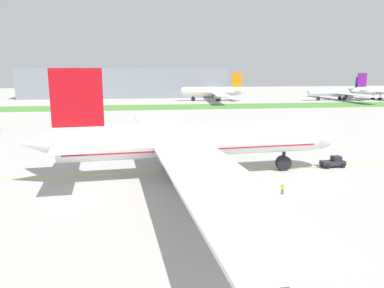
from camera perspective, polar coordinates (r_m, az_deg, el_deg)
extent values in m
plane|color=#ADAAA5|center=(68.25, -1.84, -4.39)|extent=(600.00, 600.00, 0.00)
cube|color=yellow|center=(68.98, -1.91, -4.22)|extent=(280.00, 0.36, 0.01)
cube|color=#4C8438|center=(181.79, -5.38, 5.54)|extent=(320.00, 24.00, 0.10)
cylinder|color=white|center=(65.02, 0.20, 0.68)|extent=(45.11, 9.72, 5.75)
cube|color=#B20C14|center=(65.22, 0.20, -0.19)|extent=(43.29, 9.10, 0.69)
sphere|color=white|center=(73.99, 18.63, 1.39)|extent=(5.46, 5.46, 5.46)
cone|color=white|center=(64.35, -22.05, 0.10)|extent=(6.74, 5.43, 4.89)
cube|color=#B20C14|center=(62.68, -16.94, 6.67)|extent=(8.08, 1.29, 9.20)
cube|color=white|center=(69.23, -17.02, 1.56)|extent=(5.73, 9.60, 0.40)
cube|color=white|center=(57.96, -17.85, -0.35)|extent=(5.73, 9.60, 0.40)
cube|color=white|center=(87.11, -4.57, 2.92)|extent=(13.41, 41.02, 0.46)
cube|color=white|center=(43.00, 4.04, -6.01)|extent=(13.41, 41.02, 0.46)
cylinder|color=#B7BABF|center=(78.77, -2.67, 0.75)|extent=(5.72, 3.64, 3.16)
cylinder|color=black|center=(79.27, -0.72, 0.83)|extent=(0.77, 3.35, 3.32)
cylinder|color=#B7BABF|center=(52.20, 2.61, -4.82)|extent=(5.72, 3.64, 3.16)
cylinder|color=black|center=(52.95, 5.47, -4.63)|extent=(0.77, 3.35, 3.32)
cylinder|color=black|center=(71.47, 13.63, -1.93)|extent=(0.60, 0.60, 2.23)
cylinder|color=black|center=(71.73, 13.59, -2.80)|extent=(2.83, 1.47, 2.73)
cylinder|color=black|center=(68.11, -3.31, -2.28)|extent=(0.60, 0.60, 2.23)
cylinder|color=black|center=(68.38, -3.30, -3.19)|extent=(2.83, 1.47, 2.73)
cylinder|color=black|center=(62.34, -2.41, -3.57)|extent=(0.60, 0.60, 2.23)
cylinder|color=black|center=(62.64, -2.41, -4.56)|extent=(2.83, 1.47, 2.73)
cube|color=black|center=(73.44, 18.09, 1.92)|extent=(2.39, 4.48, 1.04)
sphere|color=black|center=(66.24, -14.87, 0.94)|extent=(0.40, 0.40, 0.40)
sphere|color=black|center=(66.18, -11.19, 1.10)|extent=(0.40, 0.40, 0.40)
sphere|color=black|center=(66.40, -7.52, 1.26)|extent=(0.40, 0.40, 0.40)
sphere|color=black|center=(66.89, -3.89, 1.40)|extent=(0.40, 0.40, 0.40)
sphere|color=black|center=(67.64, -0.33, 1.54)|extent=(0.40, 0.40, 0.40)
sphere|color=black|center=(68.65, 3.15, 1.67)|extent=(0.40, 0.40, 0.40)
sphere|color=black|center=(69.90, 6.51, 1.79)|extent=(0.40, 0.40, 0.40)
sphere|color=black|center=(71.38, 9.74, 1.90)|extent=(0.40, 0.40, 0.40)
sphere|color=black|center=(73.09, 12.84, 2.00)|extent=(0.40, 0.40, 0.40)
cube|color=#26262B|center=(76.79, 20.41, -2.67)|extent=(4.69, 2.32, 0.78)
cube|color=black|center=(76.97, 20.88, -2.03)|extent=(1.76, 1.60, 0.90)
cylinder|color=black|center=(75.20, 18.36, -3.01)|extent=(1.80, 0.28, 0.12)
cylinder|color=black|center=(75.26, 19.76, -3.21)|extent=(0.93, 0.43, 0.90)
cylinder|color=black|center=(76.83, 19.01, -2.87)|extent=(0.93, 0.43, 0.90)
cylinder|color=black|center=(76.98, 21.77, -3.04)|extent=(0.93, 0.43, 0.90)
cylinder|color=black|center=(78.52, 20.99, -2.71)|extent=(0.93, 0.43, 0.90)
cylinder|color=black|center=(58.64, 13.54, -6.99)|extent=(0.12, 0.12, 0.80)
cylinder|color=#BFE519|center=(58.42, 13.71, -6.39)|extent=(0.09, 0.09, 0.51)
cylinder|color=black|center=(58.66, 13.36, -6.97)|extent=(0.12, 0.12, 0.80)
cylinder|color=#BFE519|center=(58.48, 13.25, -6.35)|extent=(0.09, 0.09, 0.51)
cube|color=#BFE519|center=(58.44, 13.48, -6.34)|extent=(0.48, 0.41, 0.57)
sphere|color=#8C6647|center=(58.32, 13.50, -5.96)|extent=(0.22, 0.22, 0.22)
cylinder|color=black|center=(39.44, 5.45, -16.14)|extent=(0.12, 0.12, 0.80)
cylinder|color=#BFE519|center=(39.20, 5.28, -15.25)|extent=(0.09, 0.09, 0.51)
cylinder|color=black|center=(39.36, 5.70, -16.21)|extent=(0.12, 0.12, 0.80)
cylinder|color=#BFE519|center=(39.01, 5.90, -15.41)|extent=(0.09, 0.09, 0.51)
cube|color=#BFE519|center=(39.09, 5.59, -15.29)|extent=(0.47, 0.45, 0.56)
sphere|color=tan|center=(38.91, 5.60, -14.77)|extent=(0.22, 0.22, 0.22)
cube|color=white|center=(110.23, 8.83, 2.51)|extent=(4.30, 3.33, 2.59)
cube|color=white|center=(110.21, 10.07, 2.23)|extent=(2.09, 2.48, 1.69)
cube|color=#263347|center=(110.14, 10.44, 2.39)|extent=(0.69, 1.77, 0.74)
cylinder|color=black|center=(111.43, 10.08, 1.89)|extent=(0.95, 0.58, 0.90)
cylinder|color=black|center=(109.26, 10.04, 1.70)|extent=(0.95, 0.58, 0.90)
cylinder|color=black|center=(111.58, 8.35, 1.96)|extent=(0.95, 0.58, 0.90)
cylinder|color=black|center=(109.41, 8.28, 1.77)|extent=(0.95, 0.58, 0.90)
cylinder|color=white|center=(214.99, 3.31, 7.93)|extent=(30.96, 7.06, 4.86)
cube|color=orange|center=(215.04, 3.31, 7.71)|extent=(29.71, 6.59, 0.58)
sphere|color=white|center=(213.75, -1.18, 7.93)|extent=(4.62, 4.62, 4.62)
cone|color=white|center=(217.65, 7.95, 7.98)|extent=(5.63, 4.51, 4.13)
cube|color=orange|center=(216.53, 6.77, 9.57)|extent=(5.54, 0.88, 7.78)
cube|color=white|center=(212.11, 7.12, 8.01)|extent=(3.93, 8.01, 0.34)
cube|color=white|center=(221.67, 6.67, 8.17)|extent=(3.93, 8.01, 0.34)
cube|color=white|center=(199.13, 4.28, 7.46)|extent=(8.73, 28.03, 0.39)
cube|color=white|center=(231.31, 3.23, 8.03)|extent=(8.73, 28.03, 0.39)
cylinder|color=#B7BABF|center=(205.27, 3.79, 7.18)|extent=(4.80, 3.00, 2.68)
cylinder|color=black|center=(205.00, 3.14, 7.18)|extent=(0.60, 2.83, 2.81)
cylinder|color=#B7BABF|center=(225.14, 3.17, 7.56)|extent=(4.80, 3.00, 2.68)
cylinder|color=black|center=(224.89, 2.58, 7.56)|extent=(0.60, 2.83, 2.81)
cylinder|color=black|center=(214.22, 0.17, 7.03)|extent=(0.51, 0.51, 1.88)
cylinder|color=black|center=(214.29, 0.17, 6.78)|extent=(2.38, 1.20, 2.31)
cylinder|color=black|center=(212.99, 4.04, 6.98)|extent=(0.51, 0.51, 1.88)
cylinder|color=black|center=(213.06, 4.03, 6.73)|extent=(2.38, 1.20, 2.31)
cylinder|color=black|center=(218.04, 3.87, 7.09)|extent=(0.51, 0.51, 1.88)
cylinder|color=black|center=(218.11, 3.86, 6.84)|extent=(2.38, 1.20, 2.31)
cylinder|color=white|center=(235.41, 21.14, 7.28)|extent=(32.54, 6.07, 4.07)
cube|color=navy|center=(235.45, 21.13, 7.10)|extent=(31.23, 5.66, 0.49)
sphere|color=white|center=(226.76, 17.40, 7.39)|extent=(3.87, 3.87, 3.87)
cone|color=white|center=(245.37, 24.75, 7.21)|extent=(4.69, 3.73, 3.46)
cube|color=navy|center=(242.60, 23.99, 8.42)|extent=(5.84, 0.77, 6.52)
cube|color=white|center=(239.85, 24.58, 7.22)|extent=(3.96, 6.73, 0.29)
cube|color=white|center=(246.54, 23.49, 7.40)|extent=(3.96, 6.73, 0.29)
cube|color=white|center=(222.46, 23.74, 6.75)|extent=(8.91, 29.50, 0.33)
cube|color=white|center=(250.46, 19.45, 7.48)|extent=(8.91, 29.50, 0.33)
cylinder|color=#B7BABF|center=(227.43, 22.58, 6.61)|extent=(4.00, 2.48, 2.24)
cylinder|color=black|center=(226.37, 22.17, 6.62)|extent=(0.48, 2.37, 2.35)
cylinder|color=#B7BABF|center=(244.41, 20.00, 7.07)|extent=(4.00, 2.48, 2.24)
cylinder|color=black|center=(243.43, 19.61, 7.09)|extent=(0.48, 2.37, 2.35)
cylinder|color=black|center=(229.35, 18.47, 6.66)|extent=(0.43, 0.43, 1.58)
cylinder|color=black|center=(229.41, 18.45, 6.46)|extent=(1.99, 0.99, 1.94)
cylinder|color=black|center=(235.17, 21.91, 6.53)|extent=(0.43, 0.43, 1.58)
cylinder|color=black|center=(235.23, 21.89, 6.34)|extent=(1.99, 0.99, 1.94)
cylinder|color=black|center=(238.77, 21.35, 6.63)|extent=(0.43, 0.43, 1.58)
cylinder|color=black|center=(238.83, 21.34, 6.44)|extent=(1.99, 0.99, 1.94)
cylinder|color=white|center=(249.58, 26.53, 7.23)|extent=(37.03, 15.05, 4.81)
cube|color=#661472|center=(249.63, 26.52, 7.04)|extent=(35.49, 14.27, 0.58)
cone|color=white|center=(234.06, 23.24, 7.39)|extent=(6.23, 5.41, 4.09)
cube|color=#661472|center=(237.58, 24.22, 8.79)|extent=(6.56, 2.34, 7.70)
cube|color=white|center=(240.53, 23.14, 7.57)|extent=(6.09, 8.53, 0.34)
cube|color=white|center=(234.04, 24.85, 7.35)|extent=(6.09, 8.53, 0.34)
cube|color=white|center=(260.95, 23.03, 7.52)|extent=(17.24, 34.41, 0.38)
cylinder|color=#B7BABF|center=(256.74, 24.40, 7.04)|extent=(5.13, 3.82, 2.65)
cylinder|color=black|center=(258.44, 24.74, 7.03)|extent=(1.16, 2.78, 2.78)
cylinder|color=black|center=(249.16, 25.58, 6.54)|extent=(0.50, 0.50, 1.86)
cylinder|color=black|center=(249.22, 25.56, 6.33)|extent=(2.48, 1.63, 2.28)
cylinder|color=black|center=(245.89, 26.47, 6.41)|extent=(0.50, 0.50, 1.86)
cylinder|color=black|center=(245.95, 26.45, 6.19)|extent=(2.48, 1.63, 2.28)
cube|color=gray|center=(243.54, -9.96, 9.02)|extent=(126.60, 20.00, 18.00)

